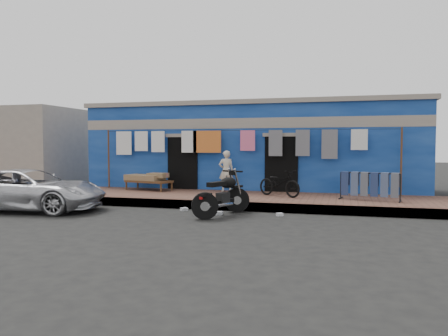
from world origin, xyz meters
TOP-DOWN VIEW (x-y plane):
  - ground at (0.00, 0.00)m, footprint 80.00×80.00m
  - sidewalk at (0.00, 3.00)m, footprint 28.00×3.00m
  - curb at (0.00, 1.55)m, footprint 28.00×0.10m
  - building at (-0.00, 6.99)m, footprint 12.20×5.20m
  - neighbor_left at (-11.00, 7.00)m, footprint 6.00×5.00m
  - clothesline at (-0.49, 4.25)m, footprint 10.06×0.06m
  - car at (-5.04, 0.09)m, footprint 4.44×2.50m
  - seated_person at (-0.50, 4.10)m, footprint 0.58×0.50m
  - bicycle at (1.43, 3.15)m, footprint 1.59×1.25m
  - motorcycle at (0.31, 0.64)m, footprint 1.75×2.16m
  - charpoy at (-3.19, 3.80)m, footprint 2.07×1.58m
  - jeans_rack at (4.02, 2.88)m, footprint 1.85×1.07m
  - litter_a at (-0.92, 1.20)m, footprint 0.23×0.23m
  - litter_b at (1.75, 0.99)m, footprint 0.19×0.18m
  - litter_c at (0.21, 0.75)m, footprint 0.19×0.23m

SIDE VIEW (x-z plane):
  - ground at x=0.00m, z-range 0.00..0.00m
  - litter_b at x=1.75m, z-range 0.00..0.08m
  - litter_a at x=-0.92m, z-range 0.00..0.08m
  - litter_c at x=0.21m, z-range 0.00..0.09m
  - sidewalk at x=0.00m, z-range 0.00..0.25m
  - curb at x=0.00m, z-range 0.00..0.25m
  - charpoy at x=-3.19m, z-range 0.25..0.82m
  - motorcycle at x=0.31m, z-range 0.00..1.14m
  - car at x=-5.04m, z-range 0.00..1.19m
  - jeans_rack at x=4.02m, z-range 0.25..1.07m
  - bicycle at x=1.43m, z-range 0.25..1.24m
  - seated_person at x=-0.50m, z-range 0.25..1.63m
  - building at x=0.00m, z-range 0.01..3.37m
  - neighbor_left at x=-11.00m, z-range 0.00..3.40m
  - clothesline at x=-0.49m, z-range 0.77..2.87m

